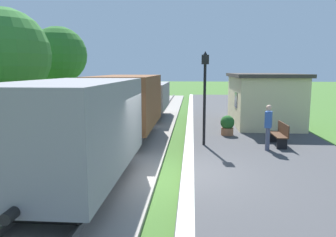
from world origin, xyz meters
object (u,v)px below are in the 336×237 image
object	(u,v)px
freight_train	(125,108)
potted_planter	(227,125)
lamp_post_near	(205,81)
tree_trackside_far	(3,55)
bench_near_hut	(280,134)
station_hut	(263,99)
tree_field_left	(59,55)
person_waiting	(268,125)

from	to	relation	value
freight_train	potted_planter	xyz separation A→B (m)	(4.54, 1.15, -0.88)
lamp_post_near	tree_trackside_far	size ratio (longest dim) A/B	0.58
freight_train	lamp_post_near	world-z (taller)	lamp_post_near
bench_near_hut	lamp_post_near	size ratio (longest dim) A/B	0.41
station_hut	bench_near_hut	distance (m)	5.39
freight_train	tree_trackside_far	bearing A→B (deg)	160.64
tree_field_left	station_hut	bearing A→B (deg)	-22.47
bench_near_hut	person_waiting	size ratio (longest dim) A/B	0.88
freight_train	person_waiting	distance (m)	5.97
tree_field_left	bench_near_hut	bearing A→B (deg)	-39.30
person_waiting	tree_trackside_far	world-z (taller)	tree_trackside_far
bench_near_hut	freight_train	bearing A→B (deg)	172.76
station_hut	lamp_post_near	world-z (taller)	lamp_post_near
bench_near_hut	tree_field_left	size ratio (longest dim) A/B	0.23
freight_train	person_waiting	size ratio (longest dim) A/B	11.35
station_hut	tree_trackside_far	size ratio (longest dim) A/B	0.91
station_hut	person_waiting	xyz separation A→B (m)	(-1.05, -6.04, -0.47)
tree_trackside_far	tree_field_left	distance (m)	7.89
tree_trackside_far	tree_field_left	size ratio (longest dim) A/B	0.99
tree_trackside_far	station_hut	bearing A→B (deg)	8.99
potted_planter	tree_trackside_far	world-z (taller)	tree_trackside_far
freight_train	tree_field_left	size ratio (longest dim) A/B	3.02
lamp_post_near	bench_near_hut	bearing A→B (deg)	1.88
person_waiting	tree_field_left	bearing A→B (deg)	-24.29
bench_near_hut	potted_planter	xyz separation A→B (m)	(-1.86, 1.96, 0.00)
bench_near_hut	tree_trackside_far	distance (m)	13.85
station_hut	lamp_post_near	distance (m)	6.48
tree_trackside_far	tree_field_left	bearing A→B (deg)	92.88
bench_near_hut	tree_trackside_far	world-z (taller)	tree_trackside_far
bench_near_hut	tree_trackside_far	xyz separation A→B (m)	(-13.08, 3.16, 3.28)
person_waiting	potted_planter	distance (m)	3.01
potted_planter	tree_trackside_far	size ratio (longest dim) A/B	0.14
freight_train	station_hut	world-z (taller)	station_hut
tree_trackside_far	lamp_post_near	bearing A→B (deg)	-17.93
potted_planter	lamp_post_near	world-z (taller)	lamp_post_near
lamp_post_near	station_hut	bearing A→B (deg)	57.70
freight_train	tree_trackside_far	xyz separation A→B (m)	(-6.68, 2.35, 2.40)
potted_planter	lamp_post_near	bearing A→B (deg)	-119.03
bench_near_hut	lamp_post_near	xyz separation A→B (m)	(-3.01, -0.10, 2.08)
tree_field_left	person_waiting	bearing A→B (deg)	-42.57
freight_train	tree_field_left	bearing A→B (deg)	124.70
freight_train	tree_trackside_far	world-z (taller)	tree_trackside_far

